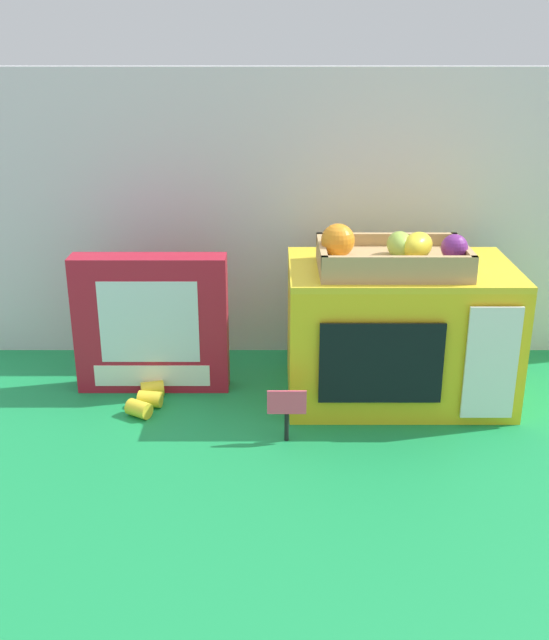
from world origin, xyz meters
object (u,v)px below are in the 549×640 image
(price_sign, at_px, (287,408))
(cookie_set_box, at_px, (152,324))
(toy_microwave, at_px, (399,333))
(food_groups_crate, at_px, (393,256))
(loose_toy_banana, at_px, (148,399))

(price_sign, bearing_deg, cookie_set_box, 140.73)
(toy_microwave, height_order, food_groups_crate, food_groups_crate)
(cookie_set_box, distance_m, loose_toy_banana, 0.15)
(toy_microwave, height_order, loose_toy_banana, toy_microwave)
(food_groups_crate, bearing_deg, loose_toy_banana, -176.89)
(toy_microwave, height_order, cookie_set_box, cookie_set_box)
(toy_microwave, height_order, price_sign, toy_microwave)
(food_groups_crate, xyz_separation_m, price_sign, (-0.20, -0.16, -0.23))
(loose_toy_banana, bearing_deg, price_sign, -26.24)
(loose_toy_banana, bearing_deg, food_groups_crate, 3.11)
(toy_microwave, xyz_separation_m, cookie_set_box, (-0.49, 0.03, 0.00))
(food_groups_crate, xyz_separation_m, cookie_set_box, (-0.47, 0.06, -0.16))
(cookie_set_box, relative_size, loose_toy_banana, 2.33)
(food_groups_crate, height_order, cookie_set_box, food_groups_crate)
(cookie_set_box, bearing_deg, loose_toy_banana, -91.68)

